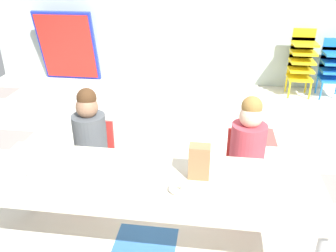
# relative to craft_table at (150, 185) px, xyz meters

# --- Properties ---
(ground_plane) EXTENTS (6.18, 5.34, 0.02)m
(ground_plane) POSITION_rel_craft_table_xyz_m (-0.05, 0.89, -0.53)
(ground_plane) COLOR silver
(craft_table) EXTENTS (2.12, 0.68, 0.57)m
(craft_table) POSITION_rel_craft_table_xyz_m (0.00, 0.00, 0.00)
(craft_table) COLOR beige
(craft_table) RESTS_ON ground_plane
(seated_child_near_camera) EXTENTS (0.32, 0.31, 0.92)m
(seated_child_near_camera) POSITION_rel_craft_table_xyz_m (-0.58, 0.57, 0.03)
(seated_child_near_camera) COLOR red
(seated_child_near_camera) RESTS_ON ground_plane
(seated_child_middle_seat) EXTENTS (0.32, 0.31, 0.92)m
(seated_child_middle_seat) POSITION_rel_craft_table_xyz_m (0.64, 0.57, 0.03)
(seated_child_middle_seat) COLOR red
(seated_child_middle_seat) RESTS_ON ground_plane
(kid_chair_yellow_stack) EXTENTS (0.32, 0.30, 0.92)m
(kid_chair_yellow_stack) POSITION_rel_craft_table_xyz_m (1.54, 3.20, -0.00)
(kid_chair_yellow_stack) COLOR yellow
(kid_chair_yellow_stack) RESTS_ON ground_plane
(kid_chair_blue_stack) EXTENTS (0.32, 0.30, 0.80)m
(kid_chair_blue_stack) POSITION_rel_craft_table_xyz_m (1.97, 3.20, -0.06)
(kid_chair_blue_stack) COLOR blue
(kid_chair_blue_stack) RESTS_ON ground_plane
(folded_activity_table) EXTENTS (0.90, 0.29, 1.09)m
(folded_activity_table) POSITION_rel_craft_table_xyz_m (-1.91, 3.36, 0.02)
(folded_activity_table) COLOR #1E33BF
(folded_activity_table) RESTS_ON ground_plane
(paper_bag_brown) EXTENTS (0.13, 0.09, 0.22)m
(paper_bag_brown) POSITION_rel_craft_table_xyz_m (0.30, 0.07, 0.15)
(paper_bag_brown) COLOR #9E754C
(paper_bag_brown) RESTS_ON craft_table
(paper_plate_near_edge) EXTENTS (0.18, 0.18, 0.01)m
(paper_plate_near_edge) POSITION_rel_craft_table_xyz_m (-0.72, -0.05, 0.05)
(paper_plate_near_edge) COLOR white
(paper_plate_near_edge) RESTS_ON craft_table
(donut_powdered_on_plate) EXTENTS (0.13, 0.13, 0.04)m
(donut_powdered_on_plate) POSITION_rel_craft_table_xyz_m (-0.72, -0.05, 0.07)
(donut_powdered_on_plate) COLOR white
(donut_powdered_on_plate) RESTS_ON craft_table
(donut_powdered_loose) EXTENTS (0.11, 0.11, 0.03)m
(donut_powdered_loose) POSITION_rel_craft_table_xyz_m (0.18, -0.10, 0.06)
(donut_powdered_loose) COLOR white
(donut_powdered_loose) RESTS_ON craft_table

